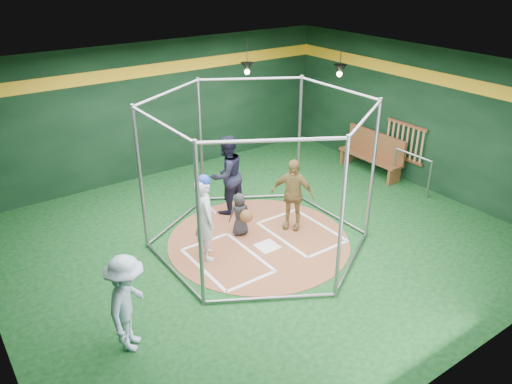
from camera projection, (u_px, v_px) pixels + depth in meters
room_shell at (259, 163)px, 9.71m from camera, size 10.10×9.10×3.53m
clay_disc at (259, 241)px, 10.46m from camera, size 3.80×3.80×0.01m
home_plate at (267, 246)px, 10.24m from camera, size 0.43×0.43×0.01m
batter_box_left at (227, 260)px, 9.78m from camera, size 1.17×1.77×0.01m
batter_box_right at (301, 232)px, 10.77m from camera, size 1.17×1.77×0.01m
batting_cage at (259, 176)px, 9.81m from camera, size 4.05×4.67×3.00m
bat_rack at (405, 142)px, 12.87m from camera, size 0.07×1.25×0.98m
pendant_lamp_near at (247, 67)px, 13.06m from camera, size 0.34×0.34×0.90m
pendant_lamp_far at (340, 69)px, 12.83m from camera, size 0.34×0.34×0.90m
batter_figure at (205, 217)px, 9.54m from camera, size 0.57×0.71×1.77m
visitor_leopard at (292, 194)px, 10.63m from camera, size 0.87×0.98×1.59m
catcher_figure at (241, 214)px, 10.47m from camera, size 0.53×0.60×0.95m
umpire at (227, 175)px, 11.25m from camera, size 1.00×0.84×1.84m
bystander_blue at (128, 304)px, 7.35m from camera, size 1.12×1.18×1.60m
dugout_bench at (373, 152)px, 13.49m from camera, size 0.45×1.94×1.13m
steel_railing at (412, 166)px, 12.40m from camera, size 0.05×1.14×0.99m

